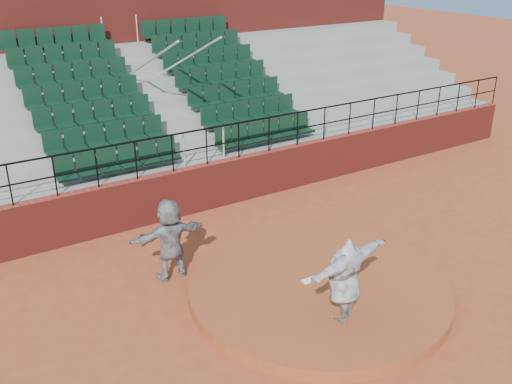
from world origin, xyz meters
TOP-DOWN VIEW (x-y plane):
  - ground at (0.00, 0.00)m, footprint 90.00×90.00m
  - pitchers_mound at (0.00, 0.00)m, footprint 5.50×5.50m
  - pitching_rubber at (0.00, 0.15)m, footprint 0.60×0.15m
  - boundary_wall at (0.00, 5.00)m, footprint 24.00×0.30m
  - wall_railing at (0.00, 5.00)m, footprint 24.04×0.05m
  - seating_deck at (0.00, 8.65)m, footprint 24.00×5.97m
  - press_box_facade at (0.00, 12.60)m, footprint 24.00×3.00m
  - pitcher at (-0.41, -1.26)m, footprint 2.19×1.01m
  - fielder at (-2.36, 2.25)m, footprint 1.73×0.57m

SIDE VIEW (x-z plane):
  - ground at x=0.00m, z-range 0.00..0.00m
  - pitchers_mound at x=0.00m, z-range 0.00..0.25m
  - pitching_rubber at x=0.00m, z-range 0.25..0.28m
  - boundary_wall at x=0.00m, z-range 0.00..1.30m
  - fielder at x=-2.36m, z-range 0.00..1.85m
  - pitcher at x=-0.41m, z-range 0.25..1.97m
  - seating_deck at x=0.00m, z-range -0.87..3.76m
  - wall_railing at x=0.00m, z-range 1.52..2.54m
  - press_box_facade at x=0.00m, z-range 0.00..7.10m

